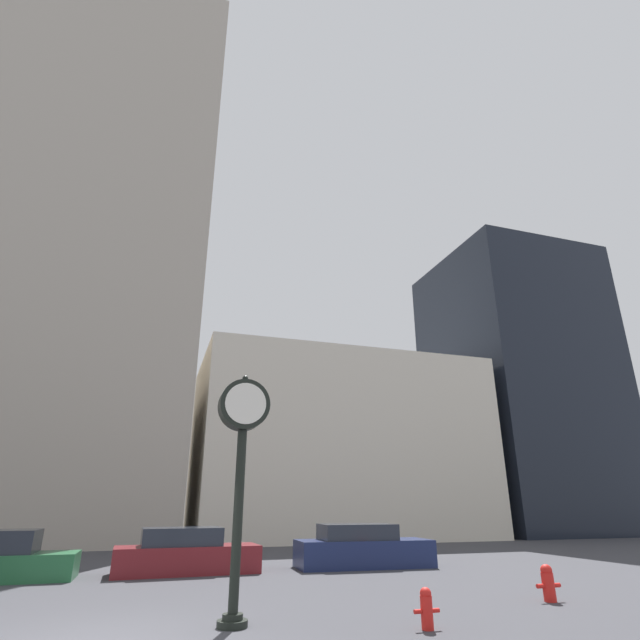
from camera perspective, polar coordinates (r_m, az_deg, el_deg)
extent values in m
cube|color=#ADA393|center=(38.29, -25.44, 7.96)|extent=(15.94, 12.00, 37.87)
cube|color=beige|center=(36.01, 1.62, -14.49)|extent=(18.86, 12.00, 11.46)
cube|color=black|center=(44.89, 21.68, -7.27)|extent=(11.75, 12.00, 22.24)
cylinder|color=black|center=(10.56, -10.00, -31.01)|extent=(0.56, 0.56, 0.12)
cylinder|color=black|center=(10.54, -9.96, -30.42)|extent=(0.37, 0.37, 0.10)
cylinder|color=black|center=(10.37, -9.36, -21.29)|extent=(0.19, 0.19, 3.25)
cylinder|color=black|center=(10.54, -8.70, -9.62)|extent=(1.02, 0.46, 1.02)
cylinder|color=white|center=(10.31, -8.47, -9.39)|extent=(0.83, 0.02, 0.83)
cylinder|color=white|center=(10.77, -8.91, -9.84)|extent=(0.83, 0.02, 0.83)
sphere|color=black|center=(10.66, -8.54, -6.62)|extent=(0.12, 0.12, 0.12)
cube|color=maroon|center=(18.21, -14.96, -24.93)|extent=(4.57, 1.89, 0.82)
cube|color=#232833|center=(18.14, -15.51, -22.74)|extent=(2.53, 1.61, 0.54)
cube|color=#19234C|center=(19.46, 5.03, -25.03)|extent=(4.84, 2.09, 0.89)
cube|color=#232833|center=(19.33, 4.24, -22.99)|extent=(2.70, 1.74, 0.52)
cylinder|color=red|center=(10.40, 12.11, -29.90)|extent=(0.21, 0.21, 0.53)
sphere|color=red|center=(10.35, 11.97, -28.25)|extent=(0.20, 0.20, 0.20)
cylinder|color=red|center=(10.31, 11.12, -29.89)|extent=(0.14, 0.07, 0.07)
cylinder|color=red|center=(10.48, 13.06, -29.61)|extent=(0.14, 0.07, 0.07)
cylinder|color=red|center=(13.88, 24.67, -26.00)|extent=(0.27, 0.27, 0.60)
sphere|color=red|center=(13.85, 24.44, -24.59)|extent=(0.26, 0.26, 0.26)
cylinder|color=red|center=(13.74, 23.87, -26.05)|extent=(0.18, 0.10, 0.10)
cylinder|color=red|center=(14.03, 25.41, -25.70)|extent=(0.18, 0.10, 0.10)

